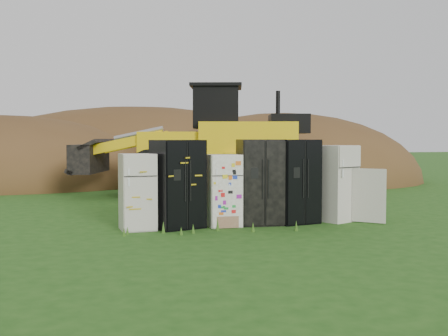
# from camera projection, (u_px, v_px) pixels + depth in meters

# --- Properties ---
(ground) EXTENTS (120.00, 120.00, 0.00)m
(ground) POSITION_uv_depth(u_px,v_px,m) (244.00, 225.00, 12.90)
(ground) COLOR #1E4B14
(ground) RESTS_ON ground
(fridge_leftmost) EXTENTS (0.78, 0.75, 1.66)m
(fridge_leftmost) POSITION_uv_depth(u_px,v_px,m) (138.00, 192.00, 12.20)
(fridge_leftmost) COLOR beige
(fridge_leftmost) RESTS_ON ground
(fridge_black_side) EXTENTS (1.22, 1.09, 1.96)m
(fridge_black_side) POSITION_uv_depth(u_px,v_px,m) (178.00, 184.00, 12.44)
(fridge_black_side) COLOR black
(fridge_black_side) RESTS_ON ground
(fridge_sticker) EXTENTS (0.74, 0.69, 1.63)m
(fridge_sticker) POSITION_uv_depth(u_px,v_px,m) (224.00, 190.00, 12.73)
(fridge_sticker) COLOR white
(fridge_sticker) RESTS_ON ground
(fridge_dark_mid) EXTENTS (1.08, 0.91, 1.97)m
(fridge_dark_mid) POSITION_uv_depth(u_px,v_px,m) (261.00, 182.00, 13.00)
(fridge_dark_mid) COLOR black
(fridge_dark_mid) RESTS_ON ground
(fridge_black_right) EXTENTS (1.13, 1.00, 1.97)m
(fridge_black_right) POSITION_uv_depth(u_px,v_px,m) (294.00, 181.00, 13.19)
(fridge_black_right) COLOR black
(fridge_black_right) RESTS_ON ground
(fridge_open_door) EXTENTS (1.07, 1.04, 1.83)m
(fridge_open_door) POSITION_uv_depth(u_px,v_px,m) (336.00, 183.00, 13.52)
(fridge_open_door) COLOR beige
(fridge_open_door) RESTS_ON ground
(wheel_loader) EXTENTS (8.48, 5.37, 3.82)m
(wheel_loader) POSITION_uv_depth(u_px,v_px,m) (188.00, 141.00, 19.15)
(wheel_loader) COLOR yellow
(wheel_loader) RESTS_ON ground
(dirt_mound_right) EXTENTS (13.15, 9.65, 6.32)m
(dirt_mound_right) POSITION_uv_depth(u_px,v_px,m) (284.00, 182.00, 25.59)
(dirt_mound_right) COLOR #4E3319
(dirt_mound_right) RESTS_ON ground
(dirt_mound_left) EXTENTS (14.93, 11.20, 6.06)m
(dirt_mound_left) POSITION_uv_depth(u_px,v_px,m) (1.00, 184.00, 24.79)
(dirt_mound_left) COLOR #4E3319
(dirt_mound_left) RESTS_ON ground
(dirt_mound_back) EXTENTS (20.22, 13.48, 7.39)m
(dirt_mound_back) POSITION_uv_depth(u_px,v_px,m) (140.00, 176.00, 30.09)
(dirt_mound_back) COLOR #4E3319
(dirt_mound_back) RESTS_ON ground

